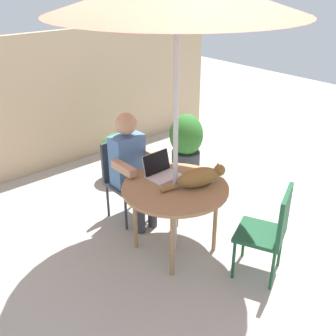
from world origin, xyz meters
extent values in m
plane|color=#ADA399|center=(0.00, 0.00, 0.00)|extent=(14.00, 14.00, 0.00)
cube|color=tan|center=(0.00, 2.49, 0.90)|extent=(5.56, 0.08, 1.80)
cylinder|color=#9E754C|center=(0.00, 0.00, 0.69)|extent=(0.99, 0.99, 0.03)
cylinder|color=#9E754C|center=(0.27, 0.27, 0.34)|extent=(0.04, 0.04, 0.67)
cylinder|color=#9E754C|center=(-0.27, 0.27, 0.34)|extent=(0.04, 0.04, 0.67)
cylinder|color=#9E754C|center=(-0.27, -0.27, 0.34)|extent=(0.04, 0.04, 0.67)
cylinder|color=#9E754C|center=(0.27, -0.27, 0.34)|extent=(0.04, 0.04, 0.67)
cylinder|color=#B7B7BC|center=(0.00, 0.00, 1.16)|extent=(0.04, 0.04, 2.32)
cube|color=#33383F|center=(0.00, 0.75, 0.42)|extent=(0.40, 0.40, 0.04)
cube|color=#33383F|center=(0.00, 0.93, 0.66)|extent=(0.40, 0.04, 0.44)
cylinder|color=#33383F|center=(0.17, 0.92, 0.20)|extent=(0.03, 0.03, 0.40)
cylinder|color=#33383F|center=(-0.17, 0.92, 0.20)|extent=(0.03, 0.03, 0.40)
cylinder|color=#33383F|center=(-0.17, 0.58, 0.20)|extent=(0.03, 0.03, 0.40)
cylinder|color=#33383F|center=(0.17, 0.58, 0.20)|extent=(0.03, 0.03, 0.40)
cube|color=#194C2D|center=(0.33, -0.74, 0.42)|extent=(0.53, 0.53, 0.04)
cube|color=#194C2D|center=(0.41, -0.90, 0.66)|extent=(0.38, 0.20, 0.44)
cylinder|color=#194C2D|center=(0.25, -0.96, 0.20)|extent=(0.03, 0.03, 0.40)
cylinder|color=#194C2D|center=(0.56, -0.82, 0.20)|extent=(0.03, 0.03, 0.40)
cylinder|color=#194C2D|center=(0.42, -0.51, 0.20)|extent=(0.03, 0.03, 0.40)
cylinder|color=#194C2D|center=(0.11, -0.65, 0.20)|extent=(0.03, 0.03, 0.40)
cube|color=#4C72A5|center=(0.00, 0.75, 0.71)|extent=(0.34, 0.20, 0.54)
sphere|color=tan|center=(0.00, 0.74, 1.11)|extent=(0.22, 0.22, 0.22)
cube|color=#383842|center=(-0.08, 0.60, 0.49)|extent=(0.12, 0.30, 0.12)
cylinder|color=#383842|center=(-0.08, 0.45, 0.22)|extent=(0.10, 0.10, 0.44)
cube|color=#383842|center=(0.08, 0.60, 0.49)|extent=(0.12, 0.30, 0.12)
cylinder|color=#383842|center=(0.08, 0.45, 0.22)|extent=(0.10, 0.10, 0.44)
cube|color=tan|center=(-0.20, 0.53, 0.76)|extent=(0.08, 0.32, 0.08)
cube|color=tan|center=(0.20, 0.53, 0.76)|extent=(0.08, 0.32, 0.08)
cube|color=silver|center=(0.04, 0.21, 0.71)|extent=(0.30, 0.23, 0.02)
cube|color=black|center=(0.04, 0.31, 0.82)|extent=(0.30, 0.06, 0.20)
cube|color=silver|center=(0.04, 0.32, 0.82)|extent=(0.30, 0.06, 0.20)
ellipsoid|color=olive|center=(0.17, -0.13, 0.79)|extent=(0.43, 0.28, 0.17)
sphere|color=olive|center=(0.39, -0.18, 0.81)|extent=(0.11, 0.11, 0.11)
ellipsoid|color=white|center=(0.28, -0.15, 0.75)|extent=(0.15, 0.15, 0.09)
cylinder|color=olive|center=(-0.09, -0.03, 0.73)|extent=(0.18, 0.08, 0.04)
cone|color=olive|center=(0.39, -0.21, 0.86)|extent=(0.04, 0.04, 0.03)
cone|color=olive|center=(0.40, -0.15, 0.86)|extent=(0.04, 0.04, 0.03)
cylinder|color=#33383D|center=(0.43, 1.59, 0.13)|extent=(0.34, 0.34, 0.26)
ellipsoid|color=#2D6B28|center=(0.43, 1.59, 0.43)|extent=(0.43, 0.43, 0.39)
cylinder|color=#33383D|center=(1.21, 1.13, 0.16)|extent=(0.38, 0.38, 0.31)
ellipsoid|color=#2D6B28|center=(1.21, 1.13, 0.55)|extent=(0.44, 0.44, 0.56)
camera|label=1|loc=(-2.17, -2.41, 2.51)|focal=43.30mm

